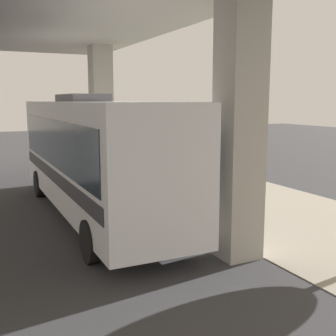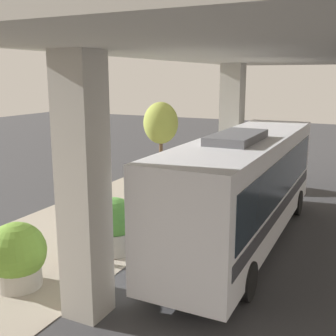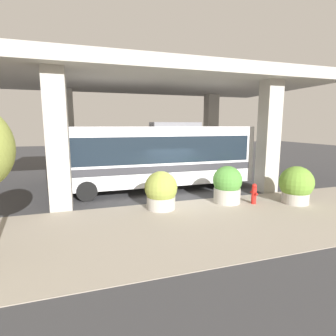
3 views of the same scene
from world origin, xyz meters
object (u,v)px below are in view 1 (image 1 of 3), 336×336
Objects in this scene: fire_hydrant at (160,173)px; planter_middle at (153,159)px; planter_front at (159,169)px; bus at (92,151)px; planter_back at (197,186)px.

planter_middle is (-0.49, -1.96, 0.37)m from fire_hydrant.
fire_hydrant is at bearing -116.64° from planter_front.
bus is 6.15× the size of planter_middle.
bus reaches higher than planter_front.
fire_hydrant is 4.42m from planter_back.
bus reaches higher than fire_hydrant.
planter_back is at bearing 81.91° from fire_hydrant.
planter_front is at bearing 63.36° from fire_hydrant.
fire_hydrant is 0.55× the size of planter_front.
fire_hydrant is at bearing 75.99° from planter_middle.
planter_middle reaches higher than fire_hydrant.
bus is 6.47× the size of planter_back.
planter_middle reaches higher than planter_back.
fire_hydrant is at bearing -98.09° from planter_back.
planter_middle is at bearing -128.74° from bus.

